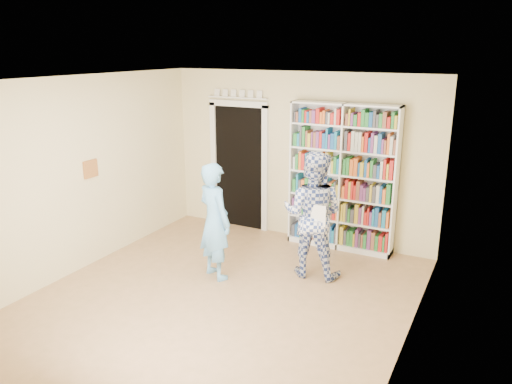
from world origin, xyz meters
The scene contains 11 objects.
floor centered at (0.00, 0.00, 0.00)m, with size 5.00×5.00×0.00m, color #967148.
ceiling centered at (0.00, 0.00, 2.70)m, with size 5.00×5.00×0.00m, color white.
wall_back centered at (0.00, 2.50, 1.35)m, with size 4.50×4.50×0.00m, color beige.
wall_left centered at (-2.25, 0.00, 1.35)m, with size 5.00×5.00×0.00m, color beige.
wall_right centered at (2.25, 0.00, 1.35)m, with size 5.00×5.00×0.00m, color beige.
bookshelf centered at (0.78, 2.34, 1.14)m, with size 1.65×0.31×2.26m.
doorway centered at (-1.10, 2.48, 1.18)m, with size 1.10×0.08×2.43m.
wall_art centered at (-2.23, 0.20, 1.40)m, with size 0.03×0.25×0.25m, color maroon.
man_blue centered at (-0.41, 0.55, 0.80)m, with size 0.59×0.38×1.61m, color #68B0E7.
man_plaid centered at (0.74, 1.22, 0.87)m, with size 0.85×0.66×1.75m, color navy.
paper_sheet centered at (0.90, 0.98, 0.96)m, with size 0.20×0.01×0.28m, color white.
Camera 1 is at (2.98, -4.82, 3.06)m, focal length 35.00 mm.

